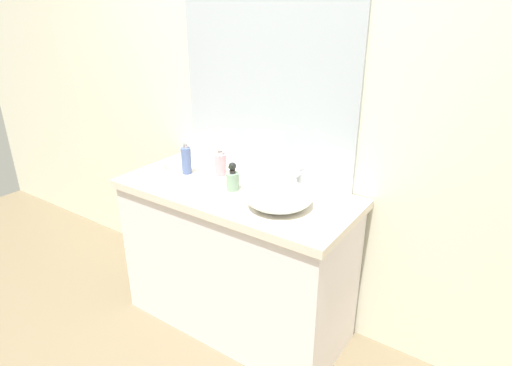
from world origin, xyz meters
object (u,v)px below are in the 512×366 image
Objects in this scene: perfume_bottle at (186,159)px; candle_jar at (161,166)px; lotion_bottle at (233,179)px; soap_dispenser at (220,163)px; sink_basin at (279,196)px.

perfume_bottle reaches higher than candle_jar.
lotion_bottle is 0.36m from perfume_bottle.
lotion_bottle reaches higher than candle_jar.
perfume_bottle reaches higher than soap_dispenser.
soap_dispenser reaches higher than lotion_bottle.
lotion_bottle is (0.19, -0.13, -0.01)m from soap_dispenser.
lotion_bottle is at bearing -35.23° from soap_dispenser.
sink_basin is 0.67m from perfume_bottle.
lotion_bottle is (-0.31, 0.03, 0.01)m from sink_basin.
perfume_bottle is (-0.18, -0.09, 0.01)m from soap_dispenser.
sink_basin is at bearing -18.37° from soap_dispenser.
soap_dispenser is 0.87× the size of perfume_bottle.
sink_basin is 0.84m from candle_jar.
soap_dispenser is at bearing 27.63° from perfume_bottle.
sink_basin is 1.86× the size of soap_dispenser.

